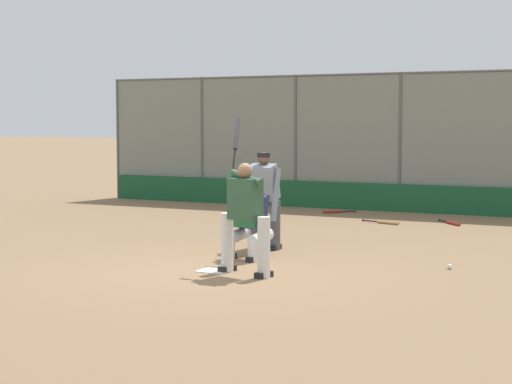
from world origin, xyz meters
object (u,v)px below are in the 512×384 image
Objects in this scene: catcher_behind_plate at (248,217)px; spare_bat_near_backstop at (335,212)px; spare_bat_by_padding at (452,223)px; umpire_home at (264,198)px; batter_at_plate at (245,214)px; baseball_loose at (450,267)px; spare_bat_first_base_side at (385,222)px.

catcher_behind_plate is 1.98× the size of spare_bat_near_backstop.
catcher_behind_plate is at bearing -60.19° from spare_bat_by_padding.
spare_bat_by_padding is (-1.99, -4.74, -0.82)m from umpire_home.
batter_at_plate reaches higher than catcher_behind_plate.
baseball_loose is at bearing -164.17° from catcher_behind_plate.
spare_bat_near_backstop is (1.13, -6.73, -0.62)m from catcher_behind_plate.
spare_bat_first_base_side is 11.83× the size of baseball_loose.
umpire_home is (0.20, -0.99, 0.21)m from catcher_behind_plate.
spare_bat_first_base_side is at bearing -111.35° from spare_bat_by_padding.
umpire_home is at bearing -54.51° from batter_at_plate.
catcher_behind_plate is 3.10m from baseball_loose.
spare_bat_first_base_side is at bearing 95.76° from spare_bat_near_backstop.
catcher_behind_plate is at bearing -48.75° from batter_at_plate.
spare_bat_by_padding is (-2.93, 1.00, 0.00)m from spare_bat_near_backstop.
baseball_loose is (-2.44, -1.66, -0.80)m from batter_at_plate.
batter_at_plate reaches higher than spare_bat_near_backstop.
batter_at_plate is 7.11m from spare_bat_by_padding.
umpire_home is (0.77, -2.21, 0.02)m from batter_at_plate.
batter_at_plate reaches higher than spare_bat_first_base_side.
umpire_home is at bearing 56.85° from spare_bat_near_backstop.
spare_bat_by_padding is at bearing 118.76° from spare_bat_near_backstop.
umpire_home is 5.87m from spare_bat_near_backstop.
batter_at_plate is 3.31× the size of spare_bat_by_padding.
baseball_loose is at bearing -46.93° from spare_bat_first_base_side.
batter_at_plate is 2.48× the size of spare_bat_first_base_side.
baseball_loose reaches higher than spare_bat_by_padding.
batter_at_plate is 2.34m from umpire_home.
spare_bat_by_padding is 8.87× the size of baseball_loose.
umpire_home is 5.21m from spare_bat_by_padding.
catcher_behind_plate is (0.57, -1.23, -0.19)m from batter_at_plate.
batter_at_plate is 1.37m from catcher_behind_plate.
spare_bat_near_backstop is (0.93, -5.74, -0.82)m from umpire_home.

